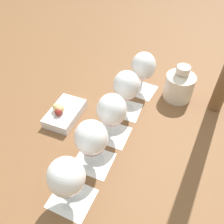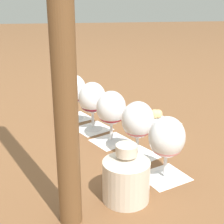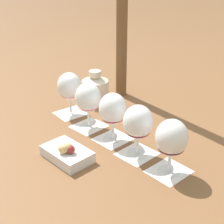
% 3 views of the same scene
% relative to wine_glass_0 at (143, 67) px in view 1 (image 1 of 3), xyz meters
% --- Properties ---
extents(ground_plane, '(8.00, 8.00, 0.00)m').
position_rel_wine_glass_0_xyz_m(ground_plane, '(0.25, 0.11, -0.11)').
color(ground_plane, brown).
extents(tasting_card_0, '(0.15, 0.15, 0.00)m').
position_rel_wine_glass_0_xyz_m(tasting_card_0, '(-0.00, -0.00, -0.11)').
color(tasting_card_0, white).
rests_on(tasting_card_0, ground_plane).
extents(tasting_card_1, '(0.15, 0.16, 0.00)m').
position_rel_wine_glass_0_xyz_m(tasting_card_1, '(0.13, 0.05, -0.11)').
color(tasting_card_1, white).
rests_on(tasting_card_1, ground_plane).
extents(tasting_card_2, '(0.15, 0.16, 0.00)m').
position_rel_wine_glass_0_xyz_m(tasting_card_2, '(0.25, 0.12, -0.11)').
color(tasting_card_2, white).
rests_on(tasting_card_2, ground_plane).
extents(tasting_card_3, '(0.15, 0.16, 0.00)m').
position_rel_wine_glass_0_xyz_m(tasting_card_3, '(0.37, 0.17, -0.11)').
color(tasting_card_3, white).
rests_on(tasting_card_3, ground_plane).
extents(tasting_card_4, '(0.15, 0.16, 0.00)m').
position_rel_wine_glass_0_xyz_m(tasting_card_4, '(0.49, 0.24, -0.11)').
color(tasting_card_4, white).
rests_on(tasting_card_4, ground_plane).
extents(wine_glass_0, '(0.10, 0.10, 0.18)m').
position_rel_wine_glass_0_xyz_m(wine_glass_0, '(0.00, 0.00, 0.00)').
color(wine_glass_0, white).
rests_on(wine_glass_0, tasting_card_0).
extents(wine_glass_1, '(0.10, 0.10, 0.18)m').
position_rel_wine_glass_0_xyz_m(wine_glass_1, '(0.13, 0.05, -0.00)').
color(wine_glass_1, white).
rests_on(wine_glass_1, tasting_card_1).
extents(wine_glass_2, '(0.10, 0.10, 0.18)m').
position_rel_wine_glass_0_xyz_m(wine_glass_2, '(0.25, 0.12, -0.00)').
color(wine_glass_2, white).
rests_on(wine_glass_2, tasting_card_2).
extents(wine_glass_3, '(0.10, 0.10, 0.18)m').
position_rel_wine_glass_0_xyz_m(wine_glass_3, '(0.37, 0.17, 0.00)').
color(wine_glass_3, white).
rests_on(wine_glass_3, tasting_card_3).
extents(wine_glass_4, '(0.10, 0.10, 0.18)m').
position_rel_wine_glass_0_xyz_m(wine_glass_4, '(0.49, 0.24, 0.00)').
color(wine_glass_4, white).
rests_on(wine_glass_4, tasting_card_4).
extents(ceramic_vase, '(0.12, 0.12, 0.15)m').
position_rel_wine_glass_0_xyz_m(ceramic_vase, '(-0.09, 0.12, -0.05)').
color(ceramic_vase, beige).
rests_on(ceramic_vase, ground_plane).
extents(snack_dish, '(0.20, 0.17, 0.07)m').
position_rel_wine_glass_0_xyz_m(snack_dish, '(0.34, -0.06, -0.09)').
color(snack_dish, silver).
rests_on(snack_dish, ground_plane).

